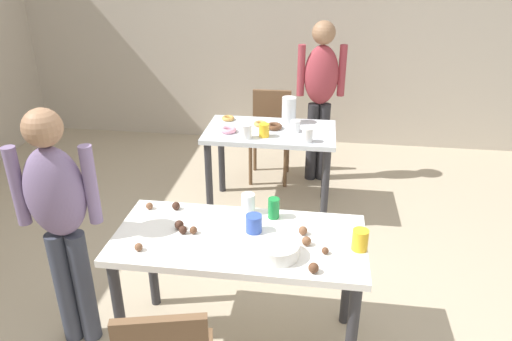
{
  "coord_description": "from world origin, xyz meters",
  "views": [
    {
      "loc": [
        0.35,
        -2.35,
        2.2
      ],
      "look_at": [
        -0.03,
        0.35,
        0.9
      ],
      "focal_mm": 33.99,
      "sensor_mm": 36.0,
      "label": 1
    }
  ],
  "objects_px": {
    "person_girl_near": "(60,214)",
    "soda_can": "(274,208)",
    "dining_table_far": "(270,143)",
    "pitcher_far": "(289,110)",
    "chair_far_table": "(271,130)",
    "mixing_bowl": "(278,250)",
    "person_adult_far": "(321,89)",
    "dining_table_near": "(239,253)"
  },
  "relations": [
    {
      "from": "dining_table_far",
      "to": "soda_can",
      "type": "xyz_separation_m",
      "value": [
        0.18,
        -1.42,
        0.18
      ]
    },
    {
      "from": "person_girl_near",
      "to": "soda_can",
      "type": "bearing_deg",
      "value": 16.01
    },
    {
      "from": "mixing_bowl",
      "to": "dining_table_far",
      "type": "bearing_deg",
      "value": 97.72
    },
    {
      "from": "chair_far_table",
      "to": "soda_can",
      "type": "height_order",
      "value": "soda_can"
    },
    {
      "from": "person_adult_far",
      "to": "pitcher_far",
      "type": "bearing_deg",
      "value": -119.41
    },
    {
      "from": "dining_table_far",
      "to": "pitcher_far",
      "type": "distance_m",
      "value": 0.34
    },
    {
      "from": "dining_table_far",
      "to": "person_girl_near",
      "type": "distance_m",
      "value": 2.0
    },
    {
      "from": "chair_far_table",
      "to": "dining_table_near",
      "type": "bearing_deg",
      "value": -87.83
    },
    {
      "from": "dining_table_near",
      "to": "chair_far_table",
      "type": "height_order",
      "value": "chair_far_table"
    },
    {
      "from": "person_adult_far",
      "to": "mixing_bowl",
      "type": "height_order",
      "value": "person_adult_far"
    },
    {
      "from": "dining_table_near",
      "to": "person_adult_far",
      "type": "relative_size",
      "value": 0.87
    },
    {
      "from": "person_girl_near",
      "to": "pitcher_far",
      "type": "distance_m",
      "value": 2.23
    },
    {
      "from": "person_girl_near",
      "to": "soda_can",
      "type": "xyz_separation_m",
      "value": [
        1.12,
        0.32,
        -0.06
      ]
    },
    {
      "from": "pitcher_far",
      "to": "mixing_bowl",
      "type": "bearing_deg",
      "value": -87.0
    },
    {
      "from": "chair_far_table",
      "to": "pitcher_far",
      "type": "xyz_separation_m",
      "value": [
        0.21,
        -0.48,
        0.37
      ]
    },
    {
      "from": "soda_can",
      "to": "dining_table_far",
      "type": "bearing_deg",
      "value": 97.25
    },
    {
      "from": "chair_far_table",
      "to": "person_girl_near",
      "type": "height_order",
      "value": "person_girl_near"
    },
    {
      "from": "dining_table_near",
      "to": "pitcher_far",
      "type": "relative_size",
      "value": 5.93
    },
    {
      "from": "mixing_bowl",
      "to": "person_adult_far",
      "type": "bearing_deg",
      "value": 86.39
    },
    {
      "from": "chair_far_table",
      "to": "pitcher_far",
      "type": "bearing_deg",
      "value": -66.21
    },
    {
      "from": "dining_table_far",
      "to": "person_adult_far",
      "type": "relative_size",
      "value": 0.7
    },
    {
      "from": "chair_far_table",
      "to": "soda_can",
      "type": "xyz_separation_m",
      "value": [
        0.25,
        -2.1,
        0.31
      ]
    },
    {
      "from": "person_adult_far",
      "to": "mixing_bowl",
      "type": "distance_m",
      "value": 2.47
    },
    {
      "from": "dining_table_far",
      "to": "person_girl_near",
      "type": "height_order",
      "value": "person_girl_near"
    },
    {
      "from": "dining_table_far",
      "to": "pitcher_far",
      "type": "xyz_separation_m",
      "value": [
        0.14,
        0.2,
        0.24
      ]
    },
    {
      "from": "pitcher_far",
      "to": "chair_far_table",
      "type": "bearing_deg",
      "value": 113.79
    },
    {
      "from": "chair_far_table",
      "to": "person_adult_far",
      "type": "bearing_deg",
      "value": -1.8
    },
    {
      "from": "dining_table_far",
      "to": "pitcher_far",
      "type": "height_order",
      "value": "pitcher_far"
    },
    {
      "from": "chair_far_table",
      "to": "soda_can",
      "type": "relative_size",
      "value": 7.13
    },
    {
      "from": "dining_table_far",
      "to": "soda_can",
      "type": "height_order",
      "value": "soda_can"
    },
    {
      "from": "person_girl_near",
      "to": "dining_table_near",
      "type": "bearing_deg",
      "value": 5.73
    },
    {
      "from": "dining_table_far",
      "to": "pitcher_far",
      "type": "bearing_deg",
      "value": 55.31
    },
    {
      "from": "chair_far_table",
      "to": "person_adult_far",
      "type": "distance_m",
      "value": 0.64
    },
    {
      "from": "mixing_bowl",
      "to": "pitcher_far",
      "type": "height_order",
      "value": "pitcher_far"
    },
    {
      "from": "person_girl_near",
      "to": "pitcher_far",
      "type": "relative_size",
      "value": 6.36
    },
    {
      "from": "person_girl_near",
      "to": "mixing_bowl",
      "type": "height_order",
      "value": "person_girl_near"
    },
    {
      "from": "chair_far_table",
      "to": "dining_table_far",
      "type": "bearing_deg",
      "value": -84.06
    },
    {
      "from": "chair_far_table",
      "to": "person_girl_near",
      "type": "distance_m",
      "value": 2.6
    },
    {
      "from": "chair_far_table",
      "to": "mixing_bowl",
      "type": "height_order",
      "value": "chair_far_table"
    },
    {
      "from": "dining_table_far",
      "to": "person_girl_near",
      "type": "relative_size",
      "value": 0.75
    },
    {
      "from": "person_girl_near",
      "to": "pitcher_far",
      "type": "height_order",
      "value": "person_girl_near"
    },
    {
      "from": "person_adult_far",
      "to": "mixing_bowl",
      "type": "relative_size",
      "value": 7.3
    }
  ]
}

